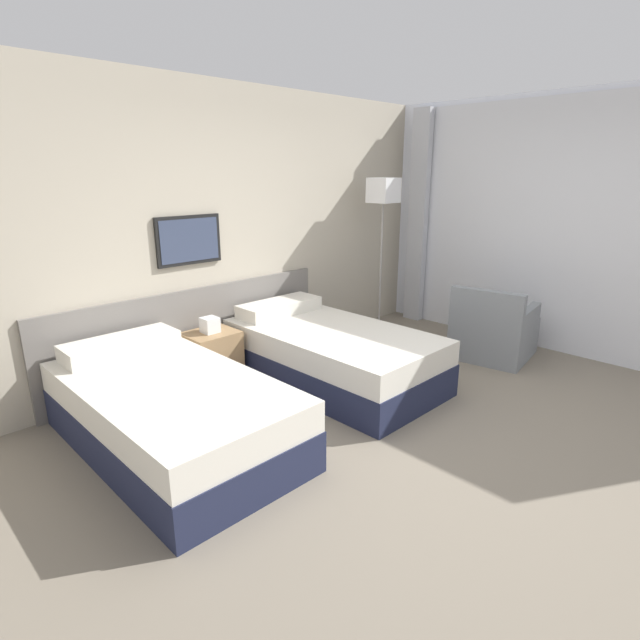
% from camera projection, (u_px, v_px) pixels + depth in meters
% --- Properties ---
extents(ground_plane, '(16.00, 16.00, 0.00)m').
position_uv_depth(ground_plane, '(431.00, 435.00, 3.76)').
color(ground_plane, slate).
extents(wall_headboard, '(10.00, 0.10, 2.70)m').
position_uv_depth(wall_headboard, '(239.00, 236.00, 4.92)').
color(wall_headboard, '#B7AD99').
rests_on(wall_headboard, ground_plane).
extents(wall_window, '(0.21, 4.76, 2.70)m').
position_uv_depth(wall_window, '(581.00, 229.00, 5.11)').
color(wall_window, white).
rests_on(wall_window, ground_plane).
extents(bed_near_door, '(1.10, 1.99, 0.64)m').
position_uv_depth(bed_near_door, '(171.00, 411.00, 3.56)').
color(bed_near_door, '#1E233D').
rests_on(bed_near_door, ground_plane).
extents(bed_near_window, '(1.10, 1.99, 0.64)m').
position_uv_depth(bed_near_window, '(331.00, 354.00, 4.67)').
color(bed_near_window, '#1E233D').
rests_on(bed_near_window, ground_plane).
extents(nightstand, '(0.45, 0.39, 0.64)m').
position_uv_depth(nightstand, '(212.00, 357.00, 4.62)').
color(nightstand, '#9E7A51').
rests_on(nightstand, ground_plane).
extents(floor_lamp, '(0.28, 0.28, 1.84)m').
position_uv_depth(floor_lamp, '(383.00, 200.00, 5.65)').
color(floor_lamp, '#9E9993').
rests_on(floor_lamp, ground_plane).
extents(armchair, '(0.89, 0.85, 0.78)m').
position_uv_depth(armchair, '(493.00, 333.00, 5.29)').
color(armchair, gray).
rests_on(armchair, ground_plane).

